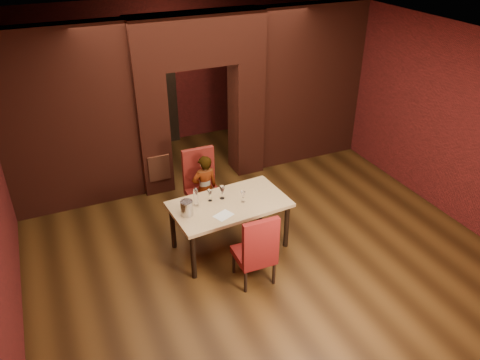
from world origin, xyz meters
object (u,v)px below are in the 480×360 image
(wine_glass_b, at_px, (222,192))
(wine_bucket, at_px, (187,208))
(wine_glass_a, at_px, (210,195))
(water_bottle, at_px, (196,197))
(person_seated, at_px, (205,188))
(wine_glass_c, at_px, (243,197))
(chair_near, at_px, (254,247))
(potted_plant, at_px, (245,196))
(chair_far, at_px, (204,187))
(dining_table, at_px, (230,225))

(wine_glass_b, relative_size, wine_bucket, 0.95)
(wine_glass_a, xyz_separation_m, water_bottle, (-0.24, -0.04, 0.06))
(wine_glass_a, distance_m, water_bottle, 0.25)
(person_seated, height_order, wine_glass_c, person_seated)
(chair_near, height_order, potted_plant, chair_near)
(wine_glass_b, bearing_deg, chair_far, 91.84)
(dining_table, distance_m, person_seated, 0.92)
(wine_glass_c, bearing_deg, chair_far, 105.17)
(dining_table, bearing_deg, wine_glass_a, 140.02)
(person_seated, xyz_separation_m, potted_plant, (0.77, 0.03, -0.38))
(wine_glass_a, relative_size, wine_bucket, 0.83)
(person_seated, height_order, wine_glass_a, person_seated)
(wine_glass_c, bearing_deg, wine_bucket, 178.73)
(dining_table, xyz_separation_m, chair_near, (0.02, -0.83, 0.16))
(wine_glass_c, bearing_deg, potted_plant, 63.55)
(chair_far, relative_size, potted_plant, 2.64)
(chair_near, distance_m, person_seated, 1.73)
(dining_table, xyz_separation_m, wine_bucket, (-0.69, -0.04, 0.53))
(wine_glass_c, distance_m, potted_plant, 1.31)
(dining_table, height_order, wine_glass_a, wine_glass_a)
(dining_table, relative_size, wine_bucket, 7.73)
(wine_glass_a, height_order, potted_plant, wine_glass_a)
(wine_glass_a, relative_size, potted_plant, 0.41)
(chair_far, distance_m, wine_glass_c, 1.10)
(dining_table, distance_m, potted_plant, 1.18)
(chair_far, bearing_deg, chair_near, -86.02)
(wine_glass_a, relative_size, water_bottle, 0.63)
(dining_table, xyz_separation_m, person_seated, (-0.07, 0.90, 0.20))
(chair_near, relative_size, person_seated, 0.95)
(dining_table, distance_m, wine_glass_a, 0.59)
(chair_near, height_order, water_bottle, chair_near)
(chair_near, height_order, person_seated, person_seated)
(wine_glass_b, bearing_deg, wine_bucket, -162.24)
(dining_table, distance_m, chair_near, 0.85)
(dining_table, relative_size, wine_glass_c, 9.59)
(wine_bucket, bearing_deg, chair_far, 58.52)
(wine_glass_a, bearing_deg, dining_table, -35.97)
(chair_far, bearing_deg, wine_glass_b, -87.29)
(water_bottle, bearing_deg, wine_bucket, -138.53)
(chair_far, distance_m, wine_glass_a, 0.86)
(wine_glass_c, distance_m, wine_bucket, 0.89)
(wine_glass_b, height_order, wine_bucket, wine_bucket)
(wine_glass_a, bearing_deg, wine_bucket, -153.59)
(wine_glass_b, relative_size, water_bottle, 0.72)
(wine_glass_b, xyz_separation_m, wine_bucket, (-0.64, -0.20, 0.01))
(person_seated, relative_size, wine_glass_a, 6.44)
(person_seated, distance_m, wine_glass_c, 1.04)
(wine_glass_b, distance_m, wine_bucket, 0.67)
(person_seated, bearing_deg, chair_far, -87.81)
(wine_glass_a, bearing_deg, person_seated, 76.37)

